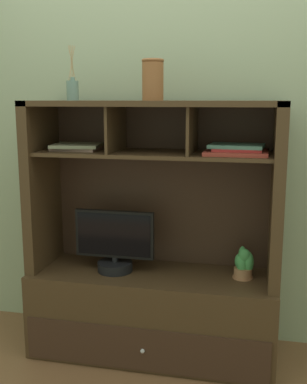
# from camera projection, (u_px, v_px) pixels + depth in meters

# --- Properties ---
(floor_plane) EXTENTS (6.00, 6.00, 0.02)m
(floor_plane) POSITION_uv_depth(u_px,v_px,m) (154.00, 351.00, 2.84)
(floor_plane) COLOR brown
(floor_plane) RESTS_ON ground
(back_wall) EXTENTS (6.00, 0.02, 2.80)m
(back_wall) POSITION_uv_depth(u_px,v_px,m) (164.00, 112.00, 2.84)
(back_wall) COLOR #9EAF8A
(back_wall) RESTS_ON ground
(media_console) EXTENTS (1.40, 0.54, 1.47)m
(media_console) POSITION_uv_depth(u_px,v_px,m) (154.00, 280.00, 2.76)
(media_console) COLOR #44301C
(media_console) RESTS_ON ground
(tv_monitor) EXTENTS (0.46, 0.20, 0.36)m
(tv_monitor) POSITION_uv_depth(u_px,v_px,m) (115.00, 245.00, 2.72)
(tv_monitor) COLOR black
(tv_monitor) RESTS_ON media_console
(potted_orchid) EXTENTS (0.11, 0.11, 0.18)m
(potted_orchid) POSITION_uv_depth(u_px,v_px,m) (244.00, 264.00, 2.63)
(potted_orchid) COLOR #A8704B
(potted_orchid) RESTS_ON media_console
(magazine_stack_left) EXTENTS (0.29, 0.28, 0.04)m
(magazine_stack_left) POSITION_uv_depth(u_px,v_px,m) (77.00, 147.00, 2.70)
(magazine_stack_left) COLOR #987367
(magazine_stack_left) RESTS_ON media_console
(magazine_stack_centre) EXTENTS (0.33, 0.28, 0.05)m
(magazine_stack_centre) POSITION_uv_depth(u_px,v_px,m) (237.00, 150.00, 2.49)
(magazine_stack_centre) COLOR #A6392D
(magazine_stack_centre) RESTS_ON media_console
(diffuser_bottle) EXTENTS (0.07, 0.07, 0.30)m
(diffuser_bottle) POSITION_uv_depth(u_px,v_px,m) (73.00, 90.00, 2.62)
(diffuser_bottle) COLOR slate
(diffuser_bottle) RESTS_ON media_console
(ceramic_vase) EXTENTS (0.12, 0.12, 0.22)m
(ceramic_vase) POSITION_uv_depth(u_px,v_px,m) (153.00, 80.00, 2.51)
(ceramic_vase) COLOR brown
(ceramic_vase) RESTS_ON media_console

